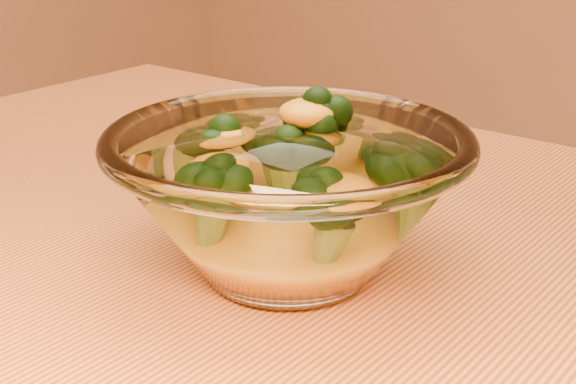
# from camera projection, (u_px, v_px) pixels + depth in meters

# --- Properties ---
(glass_bowl) EXTENTS (0.24, 0.24, 0.11)m
(glass_bowl) POSITION_uv_depth(u_px,v_px,m) (288.00, 199.00, 0.53)
(glass_bowl) COLOR white
(glass_bowl) RESTS_ON table
(cheese_sauce) EXTENTS (0.14, 0.14, 0.04)m
(cheese_sauce) POSITION_uv_depth(u_px,v_px,m) (288.00, 231.00, 0.54)
(cheese_sauce) COLOR orange
(cheese_sauce) RESTS_ON glass_bowl
(broccoli_heap) EXTENTS (0.17, 0.15, 0.08)m
(broccoli_heap) POSITION_uv_depth(u_px,v_px,m) (295.00, 168.00, 0.54)
(broccoli_heap) COLOR black
(broccoli_heap) RESTS_ON cheese_sauce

